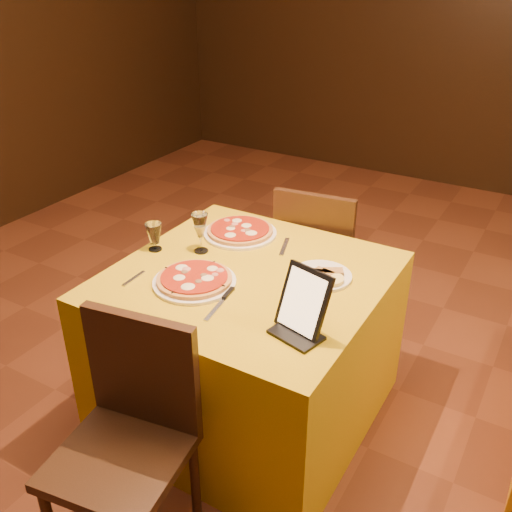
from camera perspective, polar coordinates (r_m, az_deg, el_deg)
The scene contains 14 objects.
floor at distance 2.82m, azimuth 3.72°, elevation -15.87°, with size 6.00×7.00×0.01m, color #5E2D19.
wall_back at distance 5.43m, azimuth 22.49°, elevation 20.36°, with size 6.00×0.01×2.80m, color black.
main_table at distance 2.62m, azimuth -0.73°, elevation -8.96°, with size 1.10×1.10×0.75m, color #C09E0C.
chair_main_near at distance 2.08m, azimuth -13.53°, elevation -19.09°, with size 0.48×0.48×0.91m, color black, non-canonical shape.
chair_main_far at distance 3.16m, azimuth 6.59°, elevation -0.35°, with size 0.36×0.36×0.91m, color black, non-canonical shape.
pizza_near at distance 2.35m, azimuth -6.18°, elevation -2.43°, with size 0.34×0.34×0.03m.
pizza_far at distance 2.74m, azimuth -1.60°, elevation 2.46°, with size 0.35×0.35×0.03m.
cutlet_dish at distance 2.40m, azimuth 6.53°, elevation -1.85°, with size 0.26×0.26×0.03m.
wine_glass at distance 2.56m, azimuth -5.59°, elevation 2.34°, with size 0.07×0.07×0.19m, color #CCC874, non-canonical shape.
water_glass at distance 2.62m, azimuth -10.14°, elevation 1.88°, with size 0.07×0.07×0.13m, color silver, non-canonical shape.
tablet at distance 2.01m, azimuth 4.78°, elevation -4.51°, with size 0.19×0.02×0.24m, color black.
knife at distance 2.20m, azimuth -3.71°, elevation -4.93°, with size 0.23×0.02×0.01m, color #B4B3BB.
fork_near at distance 2.43m, azimuth -12.13°, elevation -2.22°, with size 0.14×0.02×0.01m, color #AAA9B0.
fork_far at distance 2.63m, azimuth 2.86°, elevation 0.94°, with size 0.18×0.02×0.01m, color silver.
Camera 1 is at (0.87, -1.84, 1.95)m, focal length 40.00 mm.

